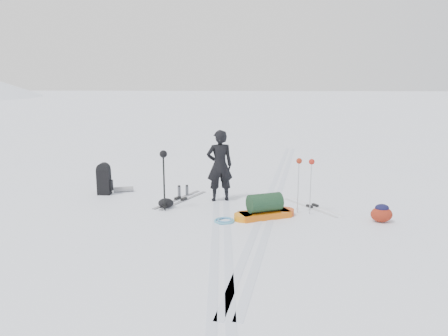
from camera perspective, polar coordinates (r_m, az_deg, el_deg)
The scene contains 13 objects.
ground at distance 10.29m, azimuth -0.36°, elevation -5.16°, with size 200.00×200.00×0.00m, color white.
ski_tracks at distance 11.11m, azimuth 3.12°, elevation -3.90°, with size 3.38×17.97×0.01m.
skier at distance 10.66m, azimuth -0.57°, elevation 0.31°, with size 0.64×0.42×1.76m, color black.
pulk_sled at distance 9.54m, azimuth 5.33°, elevation -5.28°, with size 1.44×0.94×0.54m.
expedition_rucksack at distance 11.76m, azimuth -15.10°, elevation -1.49°, with size 0.86×0.54×0.84m.
ski_poles_black at distance 9.88m, azimuth -7.90°, elevation 0.86°, with size 0.17×0.19×1.40m.
ski_poles_silver at distance 9.74m, azimuth 10.55°, elevation 0.04°, with size 0.39×0.20×1.25m.
touring_skis_grey at distance 10.93m, azimuth -5.67°, elevation -4.12°, with size 1.09×1.85×0.07m.
touring_skis_white at distance 10.50m, azimuth 11.46°, elevation -4.97°, with size 1.22×1.60×0.06m.
rope_coil at distance 9.29m, azimuth 0.09°, elevation -6.86°, with size 0.46×0.46×0.05m.
small_daypack at distance 9.81m, azimuth 19.89°, elevation -5.58°, with size 0.57×0.55×0.39m.
thermos_pair at distance 11.24m, azimuth -5.38°, elevation -3.00°, with size 0.26×0.23×0.31m.
stuff_sack at distance 10.32m, azimuth -7.60°, elevation -4.57°, with size 0.38×0.30×0.23m.
Camera 1 is at (0.69, -9.83, 2.96)m, focal length 35.00 mm.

